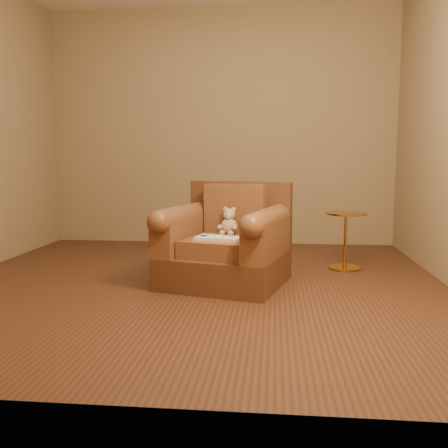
# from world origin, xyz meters

# --- Properties ---
(floor) EXTENTS (4.00, 4.00, 0.00)m
(floor) POSITION_xyz_m (0.00, 0.00, 0.00)
(floor) COLOR #4C2B1A
(floor) RESTS_ON ground
(room) EXTENTS (4.02, 4.02, 2.71)m
(room) POSITION_xyz_m (0.00, 0.00, 1.71)
(room) COLOR #907A58
(room) RESTS_ON ground
(armchair) EXTENTS (1.08, 1.05, 0.80)m
(armchair) POSITION_xyz_m (0.26, 0.06, 0.31)
(armchair) COLOR #52301B
(armchair) RESTS_ON floor
(teddy_bear) EXTENTS (0.17, 0.19, 0.23)m
(teddy_bear) POSITION_xyz_m (0.27, 0.13, 0.47)
(teddy_bear) COLOR tan
(teddy_bear) RESTS_ON armchair
(guidebook) EXTENTS (0.37, 0.27, 0.03)m
(guidebook) POSITION_xyz_m (0.22, -0.14, 0.40)
(guidebook) COLOR beige
(guidebook) RESTS_ON armchair
(side_table) EXTENTS (0.37, 0.37, 0.51)m
(side_table) POSITION_xyz_m (1.27, 0.67, 0.28)
(side_table) COLOR #C28B35
(side_table) RESTS_ON floor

